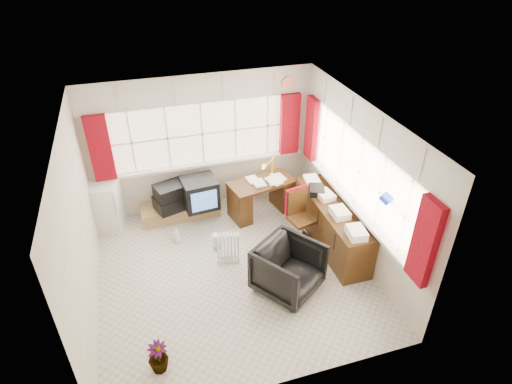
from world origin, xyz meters
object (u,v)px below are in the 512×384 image
(credenza, at_px, (331,224))
(mini_fridge, at_px, (106,205))
(desk_lamp, at_px, (272,162))
(crt_tv, at_px, (200,193))
(tv_bench, at_px, (180,210))
(desk, at_px, (262,196))
(radiator, at_px, (228,250))
(office_chair, at_px, (288,269))
(task_chair, at_px, (299,214))

(credenza, relative_size, mini_fridge, 2.33)
(desk_lamp, distance_m, crt_tv, 1.40)
(desk_lamp, height_order, tv_bench, desk_lamp)
(desk, bearing_deg, mini_fridge, 171.36)
(desk_lamp, bearing_deg, credenza, -66.58)
(credenza, bearing_deg, radiator, 178.27)
(office_chair, relative_size, crt_tv, 1.33)
(radiator, height_order, credenza, credenza)
(task_chair, distance_m, mini_fridge, 3.32)
(credenza, height_order, tv_bench, credenza)
(task_chair, xyz_separation_m, office_chair, (-0.57, -1.05, -0.13))
(tv_bench, distance_m, mini_fridge, 1.29)
(task_chair, height_order, tv_bench, task_chair)
(desk, bearing_deg, tv_bench, 166.51)
(mini_fridge, bearing_deg, task_chair, -23.48)
(office_chair, height_order, crt_tv, crt_tv)
(desk_lamp, bearing_deg, radiator, -132.09)
(task_chair, relative_size, tv_bench, 0.70)
(mini_fridge, bearing_deg, radiator, -40.47)
(office_chair, bearing_deg, credenza, 1.97)
(credenza, height_order, mini_fridge, mini_fridge)
(credenza, bearing_deg, tv_bench, 146.30)
(desk, relative_size, tv_bench, 0.89)
(task_chair, distance_m, office_chair, 1.20)
(credenza, bearing_deg, office_chair, -142.92)
(office_chair, relative_size, tv_bench, 0.61)
(desk_lamp, relative_size, credenza, 0.19)
(desk_lamp, height_order, radiator, desk_lamp)
(desk_lamp, xyz_separation_m, office_chair, (-0.47, -2.13, -0.55))
(office_chair, height_order, radiator, office_chair)
(office_chair, relative_size, radiator, 1.59)
(task_chair, bearing_deg, desk, 110.79)
(radiator, distance_m, tv_bench, 1.57)
(radiator, relative_size, tv_bench, 0.38)
(desk_lamp, bearing_deg, office_chair, -102.48)
(credenza, bearing_deg, mini_fridge, 155.85)
(crt_tv, distance_m, mini_fridge, 1.63)
(mini_fridge, bearing_deg, credenza, -24.15)
(desk, distance_m, desk_lamp, 0.64)
(tv_bench, height_order, mini_fridge, mini_fridge)
(office_chair, distance_m, credenza, 1.31)
(tv_bench, xyz_separation_m, crt_tv, (0.36, -0.16, 0.39))
(mini_fridge, bearing_deg, tv_bench, -2.85)
(task_chair, relative_size, radiator, 1.83)
(office_chair, height_order, tv_bench, office_chair)
(desk, distance_m, tv_bench, 1.51)
(desk, bearing_deg, task_chair, -69.21)
(task_chair, distance_m, tv_bench, 2.23)
(desk, xyz_separation_m, radiator, (-0.91, -1.12, -0.15))
(desk_lamp, xyz_separation_m, crt_tv, (-1.34, 0.02, -0.42))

